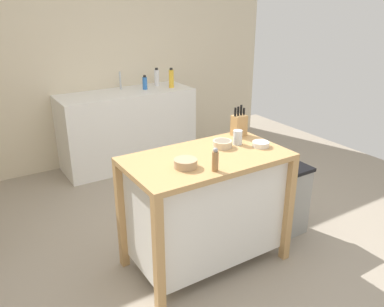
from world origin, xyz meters
The scene contains 15 objects.
ground_plane centered at (0.00, 0.00, 0.00)m, with size 6.06×6.06×0.00m, color gray.
wall_back centered at (0.00, 2.53, 1.30)m, with size 4.88×0.10×2.60m, color beige.
kitchen_island centered at (-0.10, 0.01, 0.51)m, with size 1.19×0.67×0.91m.
knife_block centered at (0.38, 0.24, 1.00)m, with size 0.11×0.09×0.25m.
bowl_ceramic_wide centered at (-0.33, -0.08, 0.94)m, with size 0.16×0.16×0.06m.
bowl_stoneware_deep centered at (0.35, -0.05, 0.93)m, with size 0.13×0.13×0.04m.
bowl_ceramic_small centered at (0.10, 0.09, 0.94)m, with size 0.15×0.15×0.05m.
drinking_cup centered at (0.24, 0.08, 0.97)m, with size 0.07×0.07×0.11m.
pepper_grinder centered at (-0.20, -0.23, 0.98)m, with size 0.04×0.04×0.16m.
trash_bin centered at (0.74, -0.01, 0.32)m, with size 0.36×0.28×0.63m.
sink_counter centered at (0.20, 2.18, 0.46)m, with size 1.61×0.60×0.92m.
sink_faucet centered at (0.20, 2.32, 1.03)m, with size 0.02×0.02×0.22m.
bottle_spray_cleaner centered at (0.68, 2.29, 1.02)m, with size 0.06×0.06×0.23m.
bottle_hand_soap centered at (0.46, 2.19, 1.00)m, with size 0.06×0.06×0.17m.
bottle_dish_soap centered at (0.79, 2.10, 1.03)m, with size 0.06×0.06×0.24m.
Camera 1 is at (-1.57, -2.14, 1.97)m, focal length 36.63 mm.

